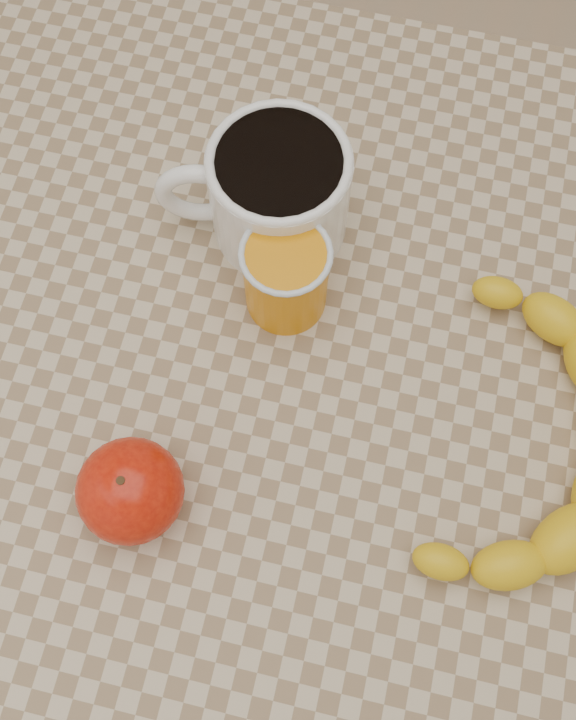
% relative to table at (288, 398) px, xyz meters
% --- Properties ---
extents(ground, '(3.00, 3.00, 0.00)m').
position_rel_table_xyz_m(ground, '(0.00, 0.00, -0.66)').
color(ground, tan).
rests_on(ground, ground).
extents(table, '(0.80, 0.80, 0.75)m').
position_rel_table_xyz_m(table, '(0.00, 0.00, 0.00)').
color(table, tan).
rests_on(table, ground).
extents(coffee_mug, '(0.18, 0.15, 0.10)m').
position_rel_table_xyz_m(coffee_mug, '(-0.04, 0.14, 0.14)').
color(coffee_mug, white).
rests_on(coffee_mug, table).
extents(orange_juice_glass, '(0.08, 0.08, 0.09)m').
position_rel_table_xyz_m(orange_juice_glass, '(-0.02, 0.06, 0.13)').
color(orange_juice_glass, orange).
rests_on(orange_juice_glass, table).
extents(apple, '(0.08, 0.08, 0.08)m').
position_rel_table_xyz_m(apple, '(-0.09, -0.14, 0.12)').
color(apple, '#9E0E05').
rests_on(apple, table).
extents(banana, '(0.36, 0.41, 0.05)m').
position_rel_table_xyz_m(banana, '(0.21, -0.03, 0.11)').
color(banana, yellow).
rests_on(banana, table).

